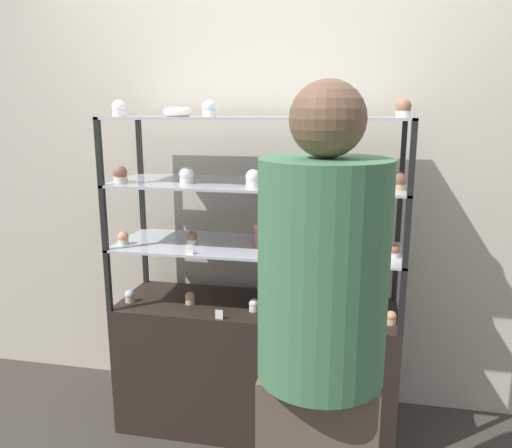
{
  "coord_description": "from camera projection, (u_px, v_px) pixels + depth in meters",
  "views": [
    {
      "loc": [
        0.46,
        -2.27,
        1.61
      ],
      "look_at": [
        0.0,
        0.0,
        1.07
      ],
      "focal_mm": 35.0,
      "sensor_mm": 36.0,
      "label": 1
    }
  ],
  "objects": [
    {
      "name": "ground_plane",
      "position": [
        256.0,
        423.0,
        2.62
      ],
      "size": [
        20.0,
        20.0,
        0.0
      ],
      "primitive_type": "plane",
      "color": "#38332D"
    },
    {
      "name": "back_wall",
      "position": [
        270.0,
        168.0,
        2.68
      ],
      "size": [
        8.0,
        0.05,
        2.6
      ],
      "color": "beige",
      "rests_on": "ground_plane"
    },
    {
      "name": "display_base",
      "position": [
        256.0,
        365.0,
        2.55
      ],
      "size": [
        1.37,
        0.45,
        0.66
      ],
      "color": "black",
      "rests_on": "ground_plane"
    },
    {
      "name": "display_riser_lower",
      "position": [
        256.0,
        249.0,
        2.41
      ],
      "size": [
        1.37,
        0.45,
        0.3
      ],
      "color": "black",
      "rests_on": "display_base"
    },
    {
      "name": "display_riser_middle",
      "position": [
        256.0,
        187.0,
        2.34
      ],
      "size": [
        1.37,
        0.45,
        0.3
      ],
      "color": "black",
      "rests_on": "display_riser_lower"
    },
    {
      "name": "display_riser_upper",
      "position": [
        256.0,
        121.0,
        2.27
      ],
      "size": [
        1.37,
        0.45,
        0.3
      ],
      "color": "black",
      "rests_on": "display_riser_middle"
    },
    {
      "name": "layer_cake_centerpiece",
      "position": [
        273.0,
        235.0,
        2.38
      ],
      "size": [
        0.18,
        0.18,
        0.11
      ],
      "color": "#C66660",
      "rests_on": "display_riser_lower"
    },
    {
      "name": "sheet_cake_frosted",
      "position": [
        336.0,
        109.0,
        2.2
      ],
      "size": [
        0.2,
        0.16,
        0.07
      ],
      "color": "#DBBC84",
      "rests_on": "display_riser_upper"
    },
    {
      "name": "cupcake_0",
      "position": [
        130.0,
        296.0,
        2.5
      ],
      "size": [
        0.05,
        0.05,
        0.06
      ],
      "color": "#CCB28C",
      "rests_on": "display_base"
    },
    {
      "name": "cupcake_1",
      "position": [
        190.0,
        298.0,
        2.48
      ],
      "size": [
        0.05,
        0.05,
        0.06
      ],
      "color": "#CCB28C",
      "rests_on": "display_base"
    },
    {
      "name": "cupcake_2",
      "position": [
        254.0,
        305.0,
        2.39
      ],
      "size": [
        0.05,
        0.05,
        0.06
      ],
      "color": "beige",
      "rests_on": "display_base"
    },
    {
      "name": "cupcake_3",
      "position": [
        319.0,
        313.0,
        2.29
      ],
      "size": [
        0.05,
        0.05,
        0.06
      ],
      "color": "beige",
      "rests_on": "display_base"
    },
    {
      "name": "cupcake_4",
      "position": [
        391.0,
        318.0,
        2.24
      ],
      "size": [
        0.05,
        0.05,
        0.06
      ],
      "color": "#CCB28C",
      "rests_on": "display_base"
    },
    {
      "name": "price_tag_0",
      "position": [
        219.0,
        315.0,
        2.3
      ],
      "size": [
        0.04,
        0.0,
        0.04
      ],
      "color": "white",
      "rests_on": "display_base"
    },
    {
      "name": "cupcake_5",
      "position": [
        123.0,
        238.0,
        2.42
      ],
      "size": [
        0.05,
        0.05,
        0.06
      ],
      "color": "beige",
      "rests_on": "display_riser_lower"
    },
    {
      "name": "cupcake_6",
      "position": [
        192.0,
        238.0,
        2.43
      ],
      "size": [
        0.05,
        0.05,
        0.06
      ],
      "color": "beige",
      "rests_on": "display_riser_lower"
    },
    {
      "name": "cupcake_7",
      "position": [
        323.0,
        245.0,
        2.29
      ],
      "size": [
        0.05,
        0.05,
        0.06
      ],
      "color": "white",
      "rests_on": "display_riser_lower"
    },
    {
      "name": "cupcake_8",
      "position": [
        394.0,
        251.0,
        2.21
      ],
      "size": [
        0.05,
        0.05,
        0.06
      ],
      "color": "white",
      "rests_on": "display_riser_lower"
    },
    {
      "name": "price_tag_1",
      "position": [
        189.0,
        250.0,
        2.26
      ],
      "size": [
        0.04,
        0.0,
        0.04
      ],
      "color": "white",
      "rests_on": "display_riser_lower"
    },
    {
      "name": "cupcake_9",
      "position": [
        120.0,
        174.0,
        2.36
      ],
      "size": [
        0.07,
        0.07,
        0.08
      ],
      "color": "beige",
      "rests_on": "display_riser_middle"
    },
    {
      "name": "cupcake_10",
      "position": [
        186.0,
        176.0,
        2.31
      ],
      "size": [
        0.07,
        0.07,
        0.08
      ],
      "color": "beige",
      "rests_on": "display_riser_middle"
    },
    {
      "name": "cupcake_11",
      "position": [
        253.0,
        179.0,
        2.21
      ],
      "size": [
        0.07,
        0.07,
        0.08
      ],
      "color": "white",
      "rests_on": "display_riser_middle"
    },
    {
      "name": "cupcake_12",
      "position": [
        320.0,
        178.0,
        2.23
      ],
      "size": [
        0.07,
        0.07,
        0.08
      ],
      "color": "#CCB28C",
      "rests_on": "display_riser_middle"
    },
    {
      "name": "cupcake_13",
      "position": [
        398.0,
        181.0,
        2.13
      ],
      "size": [
        0.07,
        0.07,
        0.08
      ],
      "color": "#CCB28C",
      "rests_on": "display_riser_middle"
    },
    {
      "name": "price_tag_2",
      "position": [
        312.0,
        187.0,
        2.08
      ],
      "size": [
        0.04,
        0.0,
        0.04
      ],
      "color": "white",
      "rests_on": "display_riser_middle"
    },
    {
      "name": "cupcake_14",
      "position": [
        119.0,
        109.0,
        2.29
      ],
      "size": [
        0.06,
        0.06,
        0.08
      ],
      "color": "beige",
      "rests_on": "display_riser_upper"
    },
    {
      "name": "cupcake_15",
      "position": [
        209.0,
        109.0,
        2.26
      ],
      "size": [
        0.06,
        0.06,
        0.08
      ],
      "color": "beige",
      "rests_on": "display_riser_upper"
    },
    {
      "name": "cupcake_16",
      "position": [
        403.0,
        109.0,
        2.04
      ],
      "size": [
        0.06,
        0.06,
        0.08
      ],
      "color": "beige",
      "rests_on": "display_riser_upper"
    },
    {
      "name": "price_tag_3",
      "position": [
        296.0,
        112.0,
        2.03
      ],
      "size": [
        0.04,
        0.0,
        0.04
      ],
      "color": "white",
      "rests_on": "display_riser_upper"
    },
    {
      "name": "donut_glazed",
      "position": [
        178.0,
        112.0,
        2.35
      ],
      "size": [
        0.13,
        0.13,
        0.04
      ],
      "color": "#EFE5CC",
      "rests_on": "display_riser_upper"
    },
    {
      "name": "customer_figure",
      "position": [
        321.0,
        340.0,
        1.56
      ],
      "size": [
        0.39,
        0.39,
        1.69
      ],
      "color": "brown",
      "rests_on": "ground_plane"
    }
  ]
}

